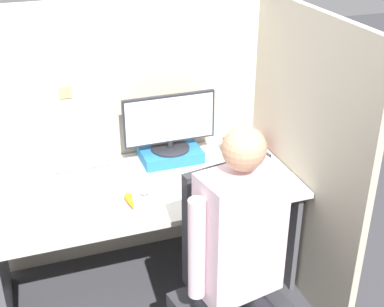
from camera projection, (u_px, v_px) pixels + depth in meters
The scene contains 12 objects.
cubicle_panel_back at pixel (125, 135), 3.20m from camera, with size 2.16×0.05×1.63m.
cubicle_panel_right at pixel (292, 149), 3.04m from camera, with size 0.04×1.43×1.63m.
desk at pixel (145, 209), 2.98m from camera, with size 1.66×0.78×0.70m.
paper_box at pixel (170, 154), 3.16m from camera, with size 0.35×0.25×0.07m.
monitor at pixel (169, 123), 3.07m from camera, with size 0.54×0.23×0.34m.
laptop at pixel (80, 174), 2.93m from camera, with size 0.37×0.21×0.22m.
mouse at pixel (144, 192), 2.81m from camera, with size 0.06×0.04×0.04m.
stapler at pixel (258, 149), 3.24m from camera, with size 0.05×0.14×0.05m.
carrot_toy at pixel (131, 203), 2.70m from camera, with size 0.05×0.15×0.05m.
office_chair at pixel (231, 280), 2.43m from camera, with size 0.55×0.59×1.08m.
person at pixel (242, 263), 2.18m from camera, with size 0.47×0.48×1.37m.
coffee_mug at pixel (229, 146), 3.23m from camera, with size 0.08×0.08×0.09m.
Camera 1 is at (-0.58, -2.06, 2.19)m, focal length 50.00 mm.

